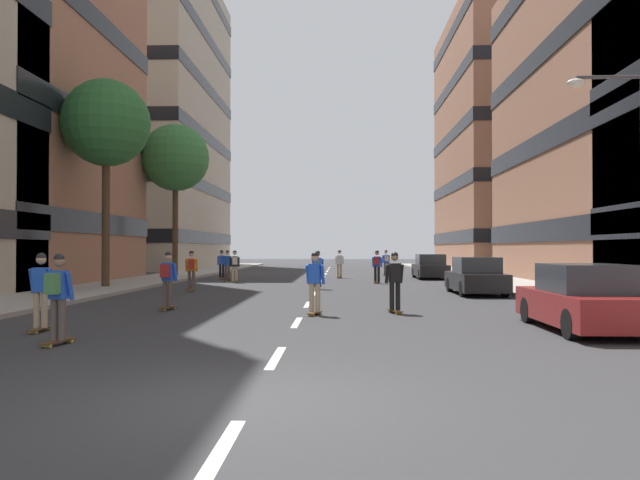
{
  "coord_description": "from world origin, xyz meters",
  "views": [
    {
      "loc": [
        1.11,
        -7.58,
        1.88
      ],
      "look_at": [
        0.0,
        25.41,
        2.33
      ],
      "focal_mm": 34.66,
      "sensor_mm": 36.0,
      "label": 1
    }
  ],
  "objects": [
    {
      "name": "ground_plane",
      "position": [
        0.0,
        25.39,
        0.0
      ],
      "size": [
        152.33,
        152.33,
        0.0
      ],
      "primitive_type": "plane",
      "color": "#333335"
    },
    {
      "name": "sidewalk_left",
      "position": [
        -9.71,
        28.56,
        0.07
      ],
      "size": [
        3.74,
        69.82,
        0.14
      ],
      "primitive_type": "cube",
      "color": "#9E9991",
      "rests_on": "ground_plane"
    },
    {
      "name": "sidewalk_right",
      "position": [
        9.71,
        28.56,
        0.07
      ],
      "size": [
        3.74,
        69.82,
        0.14
      ],
      "primitive_type": "cube",
      "color": "#9E9991",
      "rests_on": "ground_plane"
    },
    {
      "name": "lane_markings",
      "position": [
        0.0,
        25.5,
        0.0
      ],
      "size": [
        0.16,
        57.2,
        0.01
      ],
      "color": "silver",
      "rests_on": "ground_plane"
    },
    {
      "name": "building_left_far",
      "position": [
        -18.33,
        51.37,
        14.43
      ],
      "size": [
        13.63,
        22.87,
        28.69
      ],
      "color": "#B2A893",
      "rests_on": "ground_plane"
    },
    {
      "name": "building_right_far",
      "position": [
        18.33,
        51.37,
        12.13
      ],
      "size": [
        13.63,
        20.4,
        24.08
      ],
      "color": "#9E6B51",
      "rests_on": "ground_plane"
    },
    {
      "name": "parked_car_near",
      "position": [
        6.63,
        6.66,
        0.7
      ],
      "size": [
        1.82,
        4.4,
        1.52
      ],
      "color": "maroon",
      "rests_on": "ground_plane"
    },
    {
      "name": "parked_car_mid",
      "position": [
        6.63,
        17.83,
        0.7
      ],
      "size": [
        1.82,
        4.4,
        1.52
      ],
      "color": "black",
      "rests_on": "ground_plane"
    },
    {
      "name": "parked_car_far",
      "position": [
        6.63,
        30.74,
        0.7
      ],
      "size": [
        1.82,
        4.4,
        1.52
      ],
      "color": "black",
      "rests_on": "ground_plane"
    },
    {
      "name": "street_tree_near",
      "position": [
        -9.71,
        32.36,
        7.78
      ],
      "size": [
        4.38,
        4.38,
        9.87
      ],
      "color": "#4C3823",
      "rests_on": "sidewalk_left"
    },
    {
      "name": "street_tree_mid",
      "position": [
        -9.71,
        20.44,
        7.62
      ],
      "size": [
        4.0,
        4.0,
        9.53
      ],
      "color": "#4C3823",
      "rests_on": "sidewalk_left"
    },
    {
      "name": "streetlamp_right",
      "position": [
        8.96,
        9.4,
        4.14
      ],
      "size": [
        2.13,
        0.3,
        6.5
      ],
      "color": "#3F3F44",
      "rests_on": "sidewalk_right"
    },
    {
      "name": "skater_0",
      "position": [
        1.03,
        31.36,
        0.98
      ],
      "size": [
        0.56,
        0.92,
        1.78
      ],
      "color": "brown",
      "rests_on": "ground_plane"
    },
    {
      "name": "skater_1",
      "position": [
        -5.49,
        28.11,
        0.98
      ],
      "size": [
        0.57,
        0.92,
        1.78
      ],
      "color": "brown",
      "rests_on": "ground_plane"
    },
    {
      "name": "skater_2",
      "position": [
        0.38,
        9.75,
        0.98
      ],
      "size": [
        0.57,
        0.92,
        1.78
      ],
      "color": "brown",
      "rests_on": "ground_plane"
    },
    {
      "name": "skater_3",
      "position": [
        2.67,
        10.28,
        0.98
      ],
      "size": [
        0.57,
        0.92,
        1.78
      ],
      "color": "brown",
      "rests_on": "ground_plane"
    },
    {
      "name": "skater_4",
      "position": [
        -4.16,
        11.02,
        1.02
      ],
      "size": [
        0.56,
        0.92,
        1.78
      ],
      "color": "brown",
      "rests_on": "ground_plane"
    },
    {
      "name": "skater_5",
      "position": [
        -5.4,
        19.11,
        1.02
      ],
      "size": [
        0.56,
        0.92,
        1.78
      ],
      "color": "brown",
      "rests_on": "ground_plane"
    },
    {
      "name": "skater_6",
      "position": [
        3.05,
        25.57,
        1.02
      ],
      "size": [
        0.57,
        0.92,
        1.78
      ],
      "color": "brown",
      "rests_on": "ground_plane"
    },
    {
      "name": "skater_7",
      "position": [
        -4.37,
        4.2,
        1.02
      ],
      "size": [
        0.57,
        0.92,
        1.78
      ],
      "color": "brown",
      "rests_on": "ground_plane"
    },
    {
      "name": "skater_8",
      "position": [
        -5.63,
        6.06,
        0.98
      ],
      "size": [
        0.53,
        0.9,
        1.78
      ],
      "color": "brown",
      "rests_on": "ground_plane"
    },
    {
      "name": "skater_9",
      "position": [
        4.22,
        34.67,
        1.02
      ],
      "size": [
        0.57,
        0.92,
        1.78
      ],
      "color": "brown",
      "rests_on": "ground_plane"
    },
    {
      "name": "skater_10",
      "position": [
        -4.68,
        25.91,
        1.02
      ],
      "size": [
        0.56,
        0.92,
        1.78
      ],
      "color": "brown",
      "rests_on": "ground_plane"
    },
    {
      "name": "skater_11",
      "position": [
        -6.19,
        30.01,
        0.98
      ],
      "size": [
        0.57,
        0.92,
        1.78
      ],
      "color": "brown",
      "rests_on": "ground_plane"
    },
    {
      "name": "skater_12",
      "position": [
        0.05,
        20.79,
        1.02
      ],
      "size": [
        0.54,
        0.91,
        1.78
      ],
      "color": "brown",
      "rests_on": "ground_plane"
    }
  ]
}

